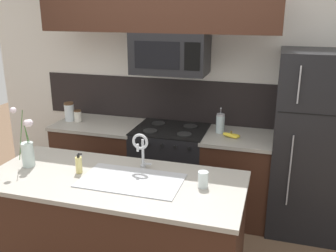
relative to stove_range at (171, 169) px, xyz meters
The scene contains 18 objects.
rear_partition 0.97m from the stove_range, 51.72° to the left, with size 5.20×0.10×2.60m, color silver.
splash_band 0.76m from the stove_range, 90.00° to the left, with size 3.26×0.01×0.48m, color black.
back_counter_left 0.84m from the stove_range, behind, with size 0.95×0.65×0.91m.
back_counter_right 0.71m from the stove_range, ahead, with size 0.70×0.65×0.91m.
stove_range is the anchor object (origin of this frame).
microwave 1.25m from the stove_range, 89.84° to the right, with size 0.74×0.40×0.40m.
upper_cabinet_band 1.76m from the stove_range, 158.19° to the right, with size 2.34×0.34×0.60m, color #381E14.
refrigerator 1.53m from the stove_range, ahead, with size 0.84×0.74×1.78m.
storage_jar_tall 1.32m from the stove_range, behind, with size 0.11×0.11×0.21m.
storage_jar_medium 1.21m from the stove_range, behind, with size 0.08×0.08×0.13m.
banana_bunch 0.80m from the stove_range, ahead, with size 0.19×0.12×0.08m.
french_press 0.75m from the stove_range, ahead, with size 0.09×0.09×0.27m.
island_counter 1.25m from the stove_range, 94.06° to the right, with size 1.98×0.86×0.91m.
kitchen_sink 1.31m from the stove_range, 87.52° to the right, with size 0.76×0.44×0.16m.
sink_faucet 1.22m from the stove_range, 86.95° to the right, with size 0.14×0.14×0.31m.
dish_soap_bottle 1.39m from the stove_range, 107.55° to the right, with size 0.06×0.05×0.16m.
drinking_glass 1.43m from the stove_range, 63.79° to the right, with size 0.08×0.08×0.12m.
flower_vase 1.60m from the stove_range, 124.74° to the right, with size 0.13×0.16×0.50m.
Camera 1 is at (1.04, -2.70, 2.16)m, focal length 40.00 mm.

